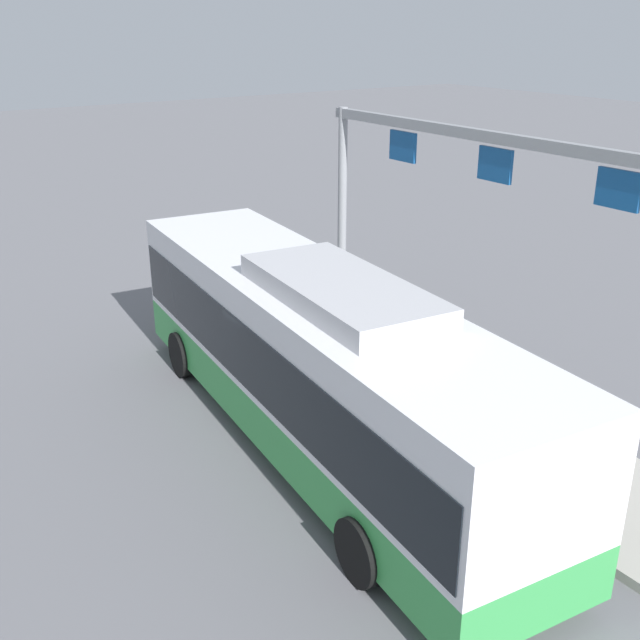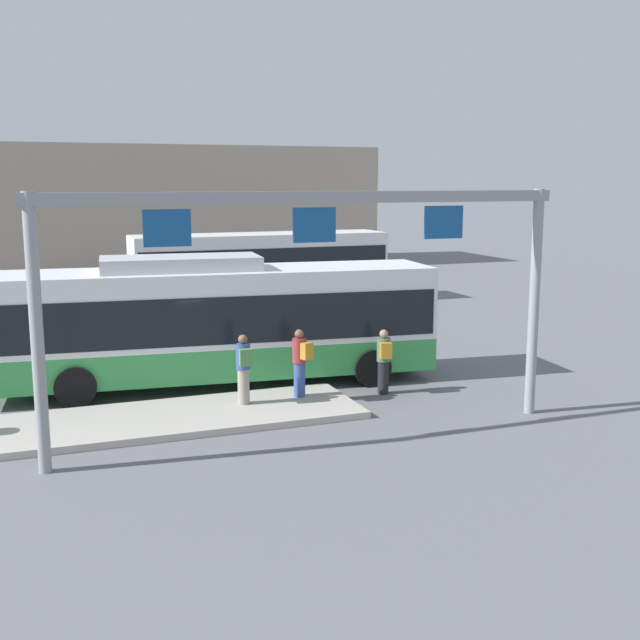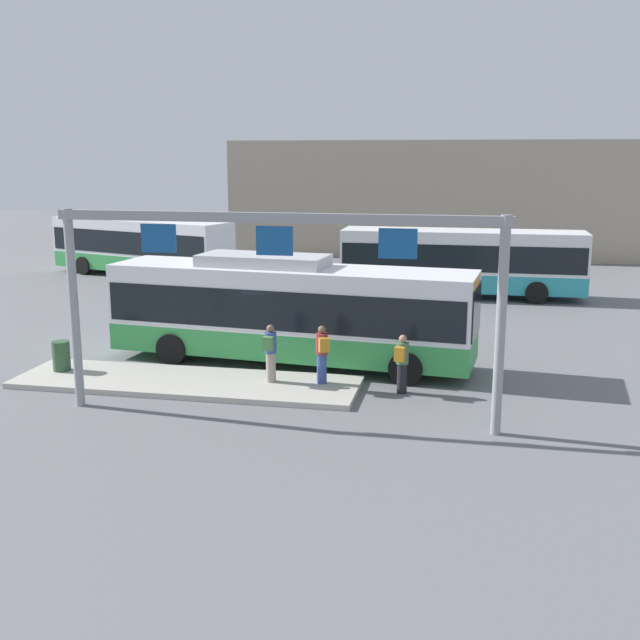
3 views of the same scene
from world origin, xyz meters
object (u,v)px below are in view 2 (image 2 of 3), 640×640
at_px(bus_main, 215,318).
at_px(person_waiting_mid, 244,367).
at_px(bus_background_left, 260,264).
at_px(person_boarding, 384,360).
at_px(person_waiting_near, 300,361).

xyz_separation_m(bus_main, person_waiting_mid, (0.05, -2.57, -0.76)).
distance_m(bus_background_left, person_boarding, 15.49).
xyz_separation_m(bus_background_left, person_waiting_near, (-3.59, -15.43, -0.73)).
distance_m(person_boarding, person_waiting_near, 2.26).
height_order(bus_main, person_boarding, bus_main).
xyz_separation_m(bus_background_left, person_boarding, (-1.34, -15.41, -0.89)).
xyz_separation_m(bus_main, person_boarding, (3.77, -2.40, -0.92)).
distance_m(person_waiting_near, person_waiting_mid, 1.47).
height_order(person_boarding, person_waiting_mid, person_waiting_mid).
height_order(person_boarding, person_waiting_near, person_waiting_near).
relative_size(bus_main, person_waiting_mid, 7.02).
bearing_deg(person_waiting_near, person_waiting_mid, 70.45).
bearing_deg(person_boarding, person_waiting_mid, 104.92).
height_order(person_waiting_near, person_waiting_mid, same).
distance_m(bus_main, person_waiting_near, 2.96).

